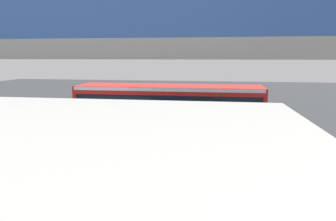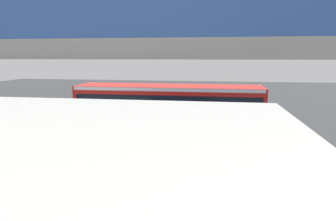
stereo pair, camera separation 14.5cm
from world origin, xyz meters
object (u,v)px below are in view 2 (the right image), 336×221
bicycle_orange (24,150)px  pedestrian (95,107)px  city_bus (168,106)px  parked_van (88,127)px  traffic_sign (260,96)px  bicycle_black (18,141)px  bicycle_blue (49,131)px

bicycle_orange → pedestrian: (0.17, -9.43, 0.51)m
city_bus → parked_van: 5.20m
parked_van → pedestrian: (2.73, -7.52, -0.30)m
traffic_sign → bicycle_black: bearing=33.0°
city_bus → traffic_sign: 8.24m
city_bus → bicycle_blue: (7.25, 1.64, -1.51)m
city_bus → parked_van: size_ratio=2.40×
city_bus → pedestrian: (6.60, -4.12, -1.00)m
bicycle_black → bicycle_orange: bearing=133.1°
city_bus → traffic_sign: (-6.34, -5.26, 0.01)m
bicycle_blue → pedestrian: (-0.65, -5.76, 0.51)m
parked_van → pedestrian: parked_van is taller
pedestrian → bicycle_orange: bearing=91.0°
parked_van → bicycle_black: bearing=7.3°
traffic_sign → parked_van: bearing=40.3°
parked_van → traffic_sign: bearing=-139.7°
parked_van → traffic_sign: (-10.22, -8.66, 0.71)m
bicycle_black → pedestrian: pedestrian is taller
pedestrian → traffic_sign: size_ratio=0.64×
bicycle_orange → traffic_sign: (-12.77, -10.57, 1.52)m
parked_van → bicycle_black: (3.88, 0.50, -0.81)m
bicycle_black → pedestrian: (-1.15, -8.02, 0.51)m
bicycle_blue → bicycle_black: 2.31m
bicycle_blue → pedestrian: 5.82m
bicycle_blue → bicycle_black: same height
bicycle_black → traffic_sign: 16.88m
bicycle_orange → bicycle_black: same height
bicycle_orange → pedestrian: size_ratio=0.99×
city_bus → traffic_sign: city_bus is taller
city_bus → parked_van: (3.88, 3.40, -0.70)m
bicycle_orange → traffic_sign: traffic_sign is taller
parked_van → bicycle_orange: 3.29m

